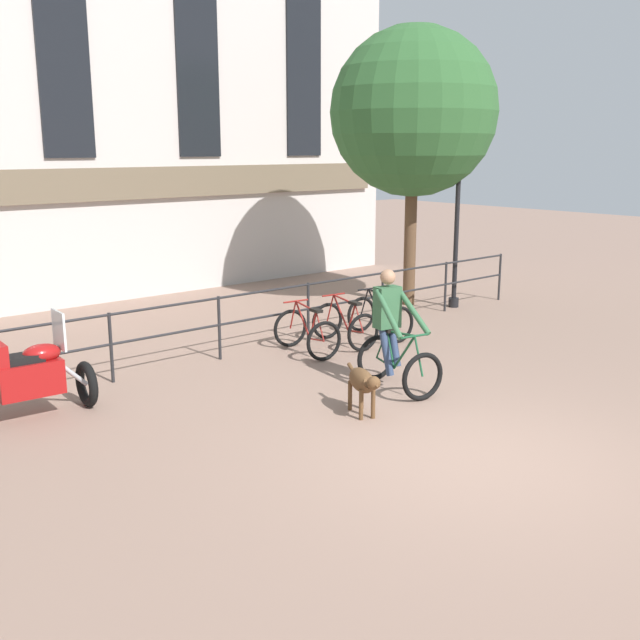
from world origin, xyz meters
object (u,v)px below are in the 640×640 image
cyclist_with_bike (394,336)px  street_lamp (458,190)px  parked_bicycle_near_lamp (307,333)px  parked_motorcycle (28,376)px  parked_bicycle_mid_left (345,325)px  dog (363,382)px  parked_bicycle_mid_right (380,318)px

cyclist_with_bike → street_lamp: size_ratio=0.38×
parked_bicycle_near_lamp → parked_motorcycle: bearing=8.1°
cyclist_with_bike → parked_bicycle_mid_left: cyclist_with_bike is taller
street_lamp → parked_motorcycle: bearing=-174.7°
dog → parked_bicycle_mid_right: parked_bicycle_mid_right is taller
parked_bicycle_near_lamp → street_lamp: size_ratio=0.26×
parked_bicycle_mid_right → parked_motorcycle: bearing=4.6°
parked_motorcycle → parked_bicycle_mid_left: bearing=-86.0°
dog → parked_bicycle_mid_right: bearing=63.5°
parked_bicycle_mid_right → street_lamp: street_lamp is taller
parked_motorcycle → parked_bicycle_near_lamp: size_ratio=1.36×
parked_motorcycle → street_lamp: bearing=-81.3°
parked_bicycle_mid_left → parked_bicycle_mid_right: size_ratio=1.02×
parked_bicycle_mid_right → dog: bearing=45.9°
dog → parked_bicycle_mid_left: 3.53m
parked_motorcycle → parked_bicycle_near_lamp: parked_motorcycle is taller
cyclist_with_bike → parked_bicycle_mid_right: cyclist_with_bike is taller
dog → parked_motorcycle: 4.25m
parked_motorcycle → parked_bicycle_mid_left: parked_motorcycle is taller
parked_bicycle_mid_left → street_lamp: bearing=-162.3°
cyclist_with_bike → dog: size_ratio=1.80×
parked_bicycle_near_lamp → street_lamp: street_lamp is taller
street_lamp → cyclist_with_bike: bearing=-149.1°
parked_motorcycle → parked_bicycle_near_lamp: bearing=-85.9°
parked_bicycle_near_lamp → parked_bicycle_mid_left: (0.86, -0.00, 0.00)m
cyclist_with_bike → parked_bicycle_mid_left: bearing=74.3°
dog → parked_motorcycle: parked_motorcycle is taller
dog → parked_bicycle_mid_right: size_ratio=0.82×
parked_motorcycle → parked_bicycle_near_lamp: 4.64m
dog → parked_bicycle_mid_right: (3.07, 2.75, -0.09)m
cyclist_with_bike → street_lamp: bearing=41.3°
dog → street_lamp: bearing=51.8°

